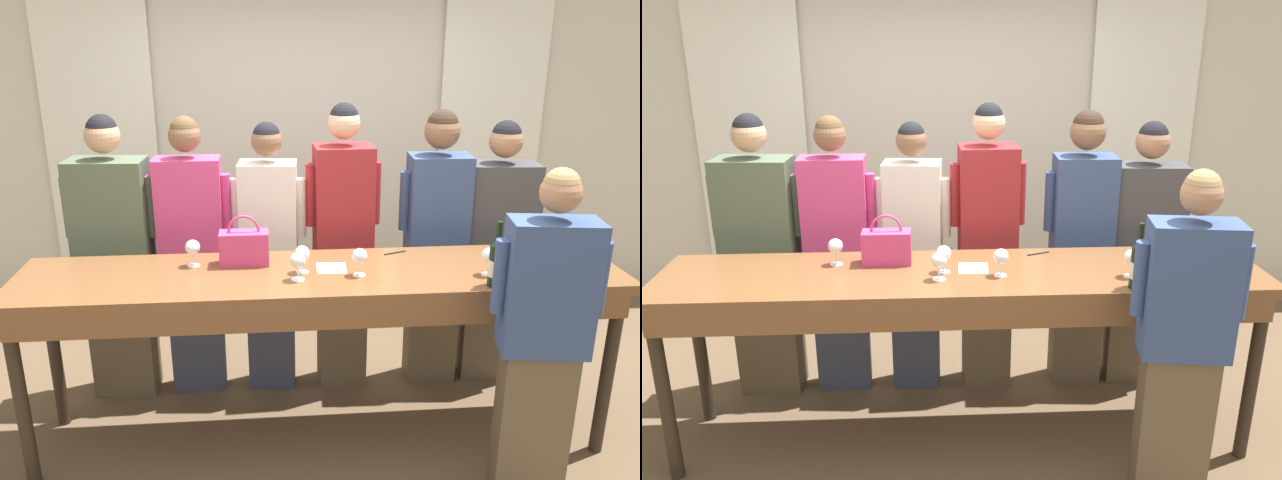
% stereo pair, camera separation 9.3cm
% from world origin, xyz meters
% --- Properties ---
extents(ground_plane, '(18.00, 18.00, 0.00)m').
position_xyz_m(ground_plane, '(0.00, 0.00, 0.00)').
color(ground_plane, brown).
extents(wall_back, '(12.00, 0.06, 2.80)m').
position_xyz_m(wall_back, '(0.00, 1.91, 1.40)').
color(wall_back, beige).
rests_on(wall_back, ground_plane).
extents(curtain_panel_left, '(0.83, 0.03, 2.69)m').
position_xyz_m(curtain_panel_left, '(-1.52, 1.84, 1.34)').
color(curtain_panel_left, white).
rests_on(curtain_panel_left, ground_plane).
extents(curtain_panel_right, '(0.83, 0.03, 2.69)m').
position_xyz_m(curtain_panel_right, '(1.52, 1.84, 1.34)').
color(curtain_panel_right, white).
rests_on(curtain_panel_right, ground_plane).
extents(tasting_bar, '(3.17, 0.67, 1.02)m').
position_xyz_m(tasting_bar, '(0.00, -0.02, 0.92)').
color(tasting_bar, brown).
rests_on(tasting_bar, ground_plane).
extents(wine_bottle, '(0.08, 0.08, 0.33)m').
position_xyz_m(wine_bottle, '(0.84, -0.27, 1.14)').
color(wine_bottle, black).
rests_on(wine_bottle, tasting_bar).
extents(handbag, '(0.26, 0.13, 0.27)m').
position_xyz_m(handbag, '(-0.40, 0.14, 1.12)').
color(handbag, '#C63870').
rests_on(handbag, tasting_bar).
extents(wine_glass_front_left, '(0.08, 0.08, 0.15)m').
position_xyz_m(wine_glass_front_left, '(-0.10, -0.01, 1.12)').
color(wine_glass_front_left, white).
rests_on(wine_glass_front_left, tasting_bar).
extents(wine_glass_front_mid, '(0.08, 0.08, 0.15)m').
position_xyz_m(wine_glass_front_mid, '(0.85, -0.12, 1.12)').
color(wine_glass_front_mid, white).
rests_on(wine_glass_front_mid, tasting_bar).
extents(wine_glass_front_right, '(0.08, 0.08, 0.15)m').
position_xyz_m(wine_glass_front_right, '(1.02, -0.22, 1.12)').
color(wine_glass_front_right, white).
rests_on(wine_glass_front_right, tasting_bar).
extents(wine_glass_center_left, '(0.08, 0.08, 0.15)m').
position_xyz_m(wine_glass_center_left, '(0.19, -0.08, 1.12)').
color(wine_glass_center_left, white).
rests_on(wine_glass_center_left, tasting_bar).
extents(wine_glass_center_mid, '(0.08, 0.08, 0.15)m').
position_xyz_m(wine_glass_center_mid, '(-0.13, -0.11, 1.12)').
color(wine_glass_center_mid, white).
rests_on(wine_glass_center_mid, tasting_bar).
extents(wine_glass_center_right, '(0.08, 0.08, 0.15)m').
position_xyz_m(wine_glass_center_right, '(-0.67, 0.13, 1.12)').
color(wine_glass_center_right, white).
rests_on(wine_glass_center_right, tasting_bar).
extents(napkin, '(0.16, 0.16, 0.00)m').
position_xyz_m(napkin, '(0.06, 0.03, 1.02)').
color(napkin, white).
rests_on(napkin, tasting_bar).
extents(pen, '(0.13, 0.06, 0.01)m').
position_xyz_m(pen, '(0.44, 0.24, 1.03)').
color(pen, black).
rests_on(pen, tasting_bar).
extents(guest_olive_jacket, '(0.56, 0.28, 1.77)m').
position_xyz_m(guest_olive_jacket, '(-1.20, 0.60, 0.90)').
color(guest_olive_jacket, brown).
rests_on(guest_olive_jacket, ground_plane).
extents(guest_pink_top, '(0.50, 0.20, 1.76)m').
position_xyz_m(guest_pink_top, '(-0.74, 0.60, 0.91)').
color(guest_pink_top, '#383D51').
rests_on(guest_pink_top, ground_plane).
extents(guest_cream_sweater, '(0.46, 0.25, 1.72)m').
position_xyz_m(guest_cream_sweater, '(-0.27, 0.60, 0.89)').
color(guest_cream_sweater, '#383D51').
rests_on(guest_cream_sweater, ground_plane).
extents(guest_striped_shirt, '(0.46, 0.28, 1.83)m').
position_xyz_m(guest_striped_shirt, '(0.19, 0.60, 0.94)').
color(guest_striped_shirt, brown).
rests_on(guest_striped_shirt, ground_plane).
extents(guest_navy_coat, '(0.48, 0.26, 1.78)m').
position_xyz_m(guest_navy_coat, '(0.78, 0.60, 0.93)').
color(guest_navy_coat, brown).
rests_on(guest_navy_coat, ground_plane).
extents(guest_beige_cap, '(0.55, 0.28, 1.71)m').
position_xyz_m(guest_beige_cap, '(1.17, 0.60, 0.87)').
color(guest_beige_cap, brown).
rests_on(guest_beige_cap, ground_plane).
extents(host_pouring, '(0.51, 0.26, 1.67)m').
position_xyz_m(host_pouring, '(0.99, -0.54, 0.86)').
color(host_pouring, brown).
rests_on(host_pouring, ground_plane).
extents(potted_plant, '(0.30, 0.30, 0.59)m').
position_xyz_m(potted_plant, '(2.04, 1.57, 0.30)').
color(potted_plant, '#935B3D').
rests_on(potted_plant, ground_plane).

